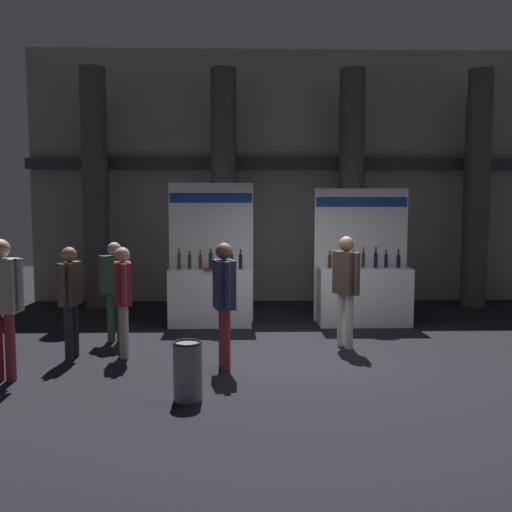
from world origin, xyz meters
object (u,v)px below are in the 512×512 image
visitor_6 (123,293)px  visitor_7 (2,296)px  visitor_1 (115,284)px  trash_bin (188,371)px  visitor_2 (224,294)px  visitor_5 (346,282)px  exhibitor_booth_0 (211,290)px  visitor_0 (70,294)px  exhibitor_booth_1 (363,290)px

visitor_6 → visitor_7: 1.63m
visitor_1 → trash_bin: bearing=131.5°
visitor_2 → visitor_5: size_ratio=0.99×
exhibitor_booth_0 → visitor_5: size_ratio=1.52×
exhibitor_booth_0 → visitor_0: (-1.85, -2.15, 0.29)m
visitor_1 → visitor_7: (-0.92, -1.96, 0.13)m
exhibitor_booth_1 → visitor_0: bearing=-155.3°
visitor_2 → visitor_6: size_ratio=1.06×
exhibitor_booth_0 → visitor_2: 2.76m
visitor_0 → visitor_6: visitor_0 is taller
exhibitor_booth_0 → exhibitor_booth_1: (2.78, -0.02, -0.01)m
visitor_7 → visitor_2: bearing=-169.6°
exhibitor_booth_0 → visitor_6: size_ratio=1.63×
visitor_5 → visitor_6: bearing=-110.4°
visitor_0 → trash_bin: bearing=-126.0°
visitor_1 → exhibitor_booth_1: bearing=-150.5°
exhibitor_booth_0 → trash_bin: bearing=-90.4°
exhibitor_booth_0 → visitor_0: bearing=-130.7°
visitor_7 → visitor_0: bearing=-115.8°
visitor_1 → visitor_5: size_ratio=0.93×
trash_bin → visitor_7: (-2.33, 0.73, 0.72)m
visitor_7 → exhibitor_booth_0: bearing=-125.8°
trash_bin → visitor_1: visitor_1 is taller
trash_bin → visitor_5: bearing=45.9°
visitor_5 → visitor_6: size_ratio=1.08×
trash_bin → visitor_1: bearing=117.7°
exhibitor_booth_0 → visitor_7: 3.97m
visitor_2 → visitor_7: (-2.70, -0.45, 0.06)m
exhibitor_booth_0 → exhibitor_booth_1: 2.78m
trash_bin → exhibitor_booth_1: bearing=54.0°
visitor_7 → trash_bin: bearing=163.6°
exhibitor_booth_0 → visitor_5: (2.15, -1.64, 0.37)m
trash_bin → visitor_2: visitor_2 is taller
trash_bin → visitor_2: (0.37, 1.17, 0.67)m
visitor_1 → visitor_2: size_ratio=0.95×
visitor_0 → visitor_6: (0.73, 0.03, -0.00)m
exhibitor_booth_1 → visitor_1: 4.39m
visitor_1 → visitor_7: 2.17m
visitor_0 → visitor_1: size_ratio=1.00×
visitor_1 → visitor_2: bearing=153.5°
trash_bin → visitor_5: size_ratio=0.39×
visitor_2 → visitor_5: visitor_5 is taller
visitor_5 → visitor_7: 4.75m
visitor_0 → visitor_2: size_ratio=0.94×
trash_bin → visitor_2: 1.40m
exhibitor_booth_1 → trash_bin: 4.79m
trash_bin → visitor_7: visitor_7 is taller
visitor_6 → visitor_5: bearing=-97.4°
visitor_1 → visitor_6: bearing=123.3°
exhibitor_booth_0 → visitor_6: 2.41m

